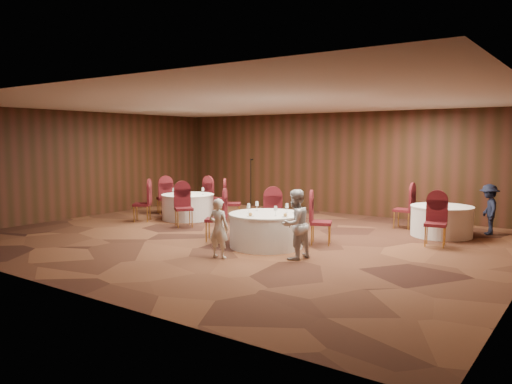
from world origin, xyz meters
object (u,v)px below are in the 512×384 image
Objects in this scene: mic_stand at (251,196)px; woman_a at (219,228)px; table_main at (266,230)px; man_c at (489,209)px; table_left at (188,206)px; woman_b at (295,224)px; table_right at (442,221)px.

mic_stand reaches higher than woman_a.
table_main is 1.37× the size of woman_a.
mic_stand reaches higher than man_c.
table_main is 1.06× the size of table_left.
woman_b is at bearing -49.44° from man_c.
table_main is at bearing -24.36° from table_left.
table_right is 1.27m from man_c.
table_main is 1.30m from woman_b.
mic_stand is (-3.34, 4.04, 0.14)m from table_main.
woman_a is at bearing -55.76° from man_c.
mic_stand is at bearing 174.86° from table_right.
table_main is at bearing -50.42° from mic_stand.
table_right is (6.85, 1.65, 0.00)m from table_left.
mic_stand is 1.26× the size of woman_b.
mic_stand is at bearing -66.45° from woman_a.
man_c reaches higher than table_left.
table_main is at bearing -62.21° from man_c.
man_c is at bearing 164.98° from woman_b.
table_main is 1.31× the size of man_c.
mic_stand is (0.71, 2.20, 0.14)m from table_left.
mic_stand reaches higher than woman_b.
woman_a reaches higher than table_right.
table_left is 1.12× the size of woman_b.
table_main is 5.72m from man_c.
table_right is at bearing 51.15° from table_main.
mic_stand is 1.45× the size of woman_a.
table_left is at bearing 155.64° from table_main.
table_right is 6.17m from mic_stand.
table_main is at bearing -128.85° from table_right.
woman_b is (5.15, -2.45, 0.32)m from table_left.
woman_a is 0.95× the size of man_c.
woman_a is 6.95m from man_c.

